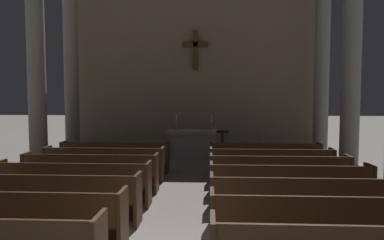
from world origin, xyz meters
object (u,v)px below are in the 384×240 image
(candlestick_left, at_px, (176,125))
(pew_left_row_2, at_px, (16,219))
(column_left_fourth, at_px, (71,75))
(pew_right_row_3, at_px, (304,202))
(pew_left_row_3, at_px, (50,198))
(candlestick_right, at_px, (211,125))
(pew_right_row_6, at_px, (271,165))
(column_right_fourth, at_px, (322,75))
(altar, at_px, (194,142))
(pew_left_row_7, at_px, (115,157))
(pew_right_row_2, at_px, (325,225))
(column_right_third, at_px, (351,68))
(pew_right_row_7, at_px, (265,158))
(lectern, at_px, (222,146))
(pew_left_row_5, at_px, (91,172))
(pew_left_row_6, at_px, (104,164))
(pew_left_row_4, at_px, (73,183))
(pew_right_row_5, at_px, (279,174))
(column_left_third, at_px, (36,70))

(candlestick_left, bearing_deg, pew_left_row_2, -100.45)
(column_left_fourth, bearing_deg, pew_right_row_3, -46.81)
(pew_left_row_3, xyz_separation_m, candlestick_right, (3.00, 7.57, 0.74))
(pew_right_row_6, bearing_deg, column_right_fourth, 58.96)
(pew_right_row_3, distance_m, altar, 7.91)
(pew_left_row_7, xyz_separation_m, pew_right_row_2, (4.59, -5.45, 0.00))
(column_left_fourth, xyz_separation_m, candlestick_left, (4.32, -0.23, -2.01))
(column_right_third, bearing_deg, pew_right_row_7, -167.54)
(pew_right_row_7, distance_m, lectern, 2.34)
(pew_left_row_3, xyz_separation_m, pew_left_row_7, (0.00, 4.36, 0.00))
(pew_left_row_2, xyz_separation_m, pew_left_row_5, (0.00, 3.27, 0.00))
(pew_left_row_7, bearing_deg, candlestick_right, 46.98)
(pew_left_row_3, bearing_deg, pew_left_row_6, 90.00)
(pew_left_row_4, distance_m, pew_right_row_5, 4.72)
(pew_left_row_4, xyz_separation_m, candlestick_right, (3.00, 6.48, 0.74))
(pew_right_row_2, distance_m, pew_right_row_3, 1.09)
(column_left_third, bearing_deg, pew_right_row_6, -13.01)
(pew_left_row_6, distance_m, column_left_fourth, 5.96)
(candlestick_right, bearing_deg, column_left_third, -155.49)
(pew_right_row_5, height_order, altar, altar)
(pew_left_row_5, bearing_deg, pew_left_row_2, -90.00)
(pew_left_row_3, bearing_deg, pew_right_row_3, 0.00)
(pew_right_row_2, xyz_separation_m, pew_right_row_5, (0.00, 3.27, 0.00))
(column_left_third, bearing_deg, column_right_fourth, 15.78)
(column_left_fourth, bearing_deg, pew_right_row_5, -37.51)
(pew_right_row_6, bearing_deg, lectern, 111.15)
(pew_left_row_7, bearing_deg, column_right_fourth, 25.18)
(column_left_third, bearing_deg, pew_right_row_3, -34.11)
(pew_left_row_5, bearing_deg, pew_left_row_7, 90.00)
(pew_left_row_6, bearing_deg, pew_left_row_7, 90.00)
(column_left_third, bearing_deg, pew_right_row_2, -39.56)
(pew_left_row_6, bearing_deg, column_right_fourth, 31.75)
(pew_right_row_2, xyz_separation_m, column_right_fourth, (2.73, 8.89, 2.74))
(column_left_fourth, relative_size, candlestick_right, 10.28)
(pew_right_row_2, bearing_deg, pew_right_row_3, 90.00)
(pew_right_row_6, height_order, candlestick_right, candlestick_right)
(candlestick_right, xyz_separation_m, lectern, (0.40, -1.20, -0.67))
(pew_left_row_4, distance_m, pew_right_row_3, 4.72)
(pew_left_row_6, xyz_separation_m, pew_right_row_2, (4.59, -4.36, 0.00))
(pew_left_row_2, relative_size, candlestick_left, 5.16)
(lectern, bearing_deg, pew_right_row_3, -79.33)
(pew_left_row_6, xyz_separation_m, column_left_third, (-2.73, 1.69, 2.74))
(pew_left_row_7, relative_size, pew_right_row_6, 1.00)
(pew_left_row_4, height_order, altar, altar)
(pew_right_row_5, bearing_deg, pew_left_row_6, 166.66)
(pew_left_row_5, height_order, column_right_fourth, column_right_fourth)
(pew_left_row_3, distance_m, pew_left_row_4, 1.09)
(pew_left_row_2, xyz_separation_m, pew_right_row_7, (4.59, 5.45, 0.00))
(pew_right_row_5, relative_size, column_right_fourth, 0.50)
(column_right_fourth, bearing_deg, candlestick_right, -176.96)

